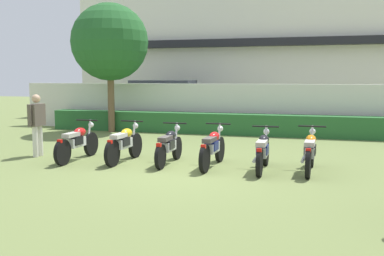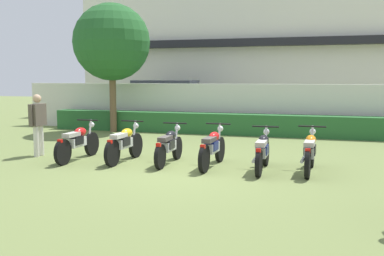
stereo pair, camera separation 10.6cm
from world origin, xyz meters
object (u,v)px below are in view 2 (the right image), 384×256
(tree_near_inspector, at_px, (112,42))
(motorcycle_in_row_4, at_px, (263,151))
(motorcycle_in_row_5, at_px, (310,152))
(motorcycle_in_row_1, at_px, (124,143))
(motorcycle_in_row_3, at_px, (212,148))
(inspector_person, at_px, (38,120))
(motorcycle_in_row_0, at_px, (78,142))
(motorcycle_in_row_2, at_px, (169,146))
(parked_car, at_px, (169,102))

(tree_near_inspector, distance_m, motorcycle_in_row_4, 8.67)
(tree_near_inspector, bearing_deg, motorcycle_in_row_5, -35.82)
(tree_near_inspector, distance_m, motorcycle_in_row_1, 6.60)
(motorcycle_in_row_1, bearing_deg, motorcycle_in_row_3, -87.44)
(inspector_person, bearing_deg, motorcycle_in_row_0, -9.50)
(motorcycle_in_row_2, bearing_deg, motorcycle_in_row_3, -93.50)
(tree_near_inspector, xyz_separation_m, motorcycle_in_row_4, (6.21, -5.33, -2.85))
(motorcycle_in_row_0, height_order, inspector_person, inspector_person)
(motorcycle_in_row_0, distance_m, motorcycle_in_row_4, 4.53)
(tree_near_inspector, xyz_separation_m, motorcycle_in_row_0, (1.69, -5.34, -2.84))
(motorcycle_in_row_1, bearing_deg, motorcycle_in_row_0, 98.34)
(motorcycle_in_row_5, height_order, inspector_person, inspector_person)
(motorcycle_in_row_2, relative_size, motorcycle_in_row_3, 0.96)
(parked_car, distance_m, motorcycle_in_row_0, 9.11)
(motorcycle_in_row_0, distance_m, motorcycle_in_row_2, 2.32)
(tree_near_inspector, bearing_deg, motorcycle_in_row_4, -40.66)
(parked_car, bearing_deg, motorcycle_in_row_0, -86.50)
(motorcycle_in_row_3, height_order, motorcycle_in_row_5, motorcycle_in_row_5)
(parked_car, xyz_separation_m, motorcycle_in_row_5, (6.31, -8.92, -0.48))
(motorcycle_in_row_3, height_order, motorcycle_in_row_4, motorcycle_in_row_3)
(motorcycle_in_row_3, bearing_deg, motorcycle_in_row_4, -92.86)
(tree_near_inspector, bearing_deg, parked_car, 76.42)
(motorcycle_in_row_0, relative_size, motorcycle_in_row_2, 1.07)
(motorcycle_in_row_2, height_order, motorcycle_in_row_4, motorcycle_in_row_4)
(motorcycle_in_row_5, bearing_deg, motorcycle_in_row_2, 92.23)
(motorcycle_in_row_4, relative_size, motorcycle_in_row_5, 0.97)
(motorcycle_in_row_4, bearing_deg, parked_car, 30.50)
(motorcycle_in_row_1, height_order, motorcycle_in_row_4, motorcycle_in_row_1)
(motorcycle_in_row_0, distance_m, motorcycle_in_row_3, 3.38)
(tree_near_inspector, bearing_deg, inspector_person, -85.33)
(motorcycle_in_row_0, xyz_separation_m, motorcycle_in_row_2, (2.31, 0.17, -0.01))
(motorcycle_in_row_2, bearing_deg, inspector_person, 89.02)
(motorcycle_in_row_3, distance_m, motorcycle_in_row_4, 1.15)
(parked_car, relative_size, tree_near_inspector, 0.96)
(tree_near_inspector, bearing_deg, motorcycle_in_row_2, -52.26)
(tree_near_inspector, height_order, inspector_person, tree_near_inspector)
(tree_near_inspector, height_order, motorcycle_in_row_2, tree_near_inspector)
(parked_car, xyz_separation_m, motorcycle_in_row_1, (1.98, -8.94, -0.48))
(tree_near_inspector, relative_size, motorcycle_in_row_1, 2.57)
(parked_car, height_order, motorcycle_in_row_4, parked_car)
(motorcycle_in_row_3, bearing_deg, motorcycle_in_row_1, 92.52)
(parked_car, height_order, motorcycle_in_row_2, parked_car)
(inspector_person, bearing_deg, motorcycle_in_row_3, -1.18)
(tree_near_inspector, relative_size, motorcycle_in_row_0, 2.43)
(motorcycle_in_row_3, relative_size, inspector_person, 1.19)
(motorcycle_in_row_1, bearing_deg, tree_near_inspector, 31.52)
(motorcycle_in_row_0, distance_m, motorcycle_in_row_5, 5.52)
(parked_car, bearing_deg, tree_near_inspector, -105.04)
(motorcycle_in_row_3, relative_size, motorcycle_in_row_4, 1.06)
(motorcycle_in_row_0, bearing_deg, motorcycle_in_row_1, -83.87)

